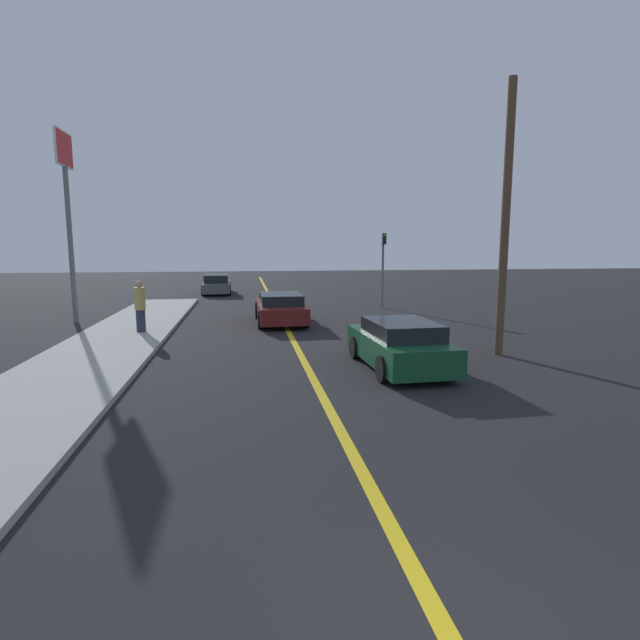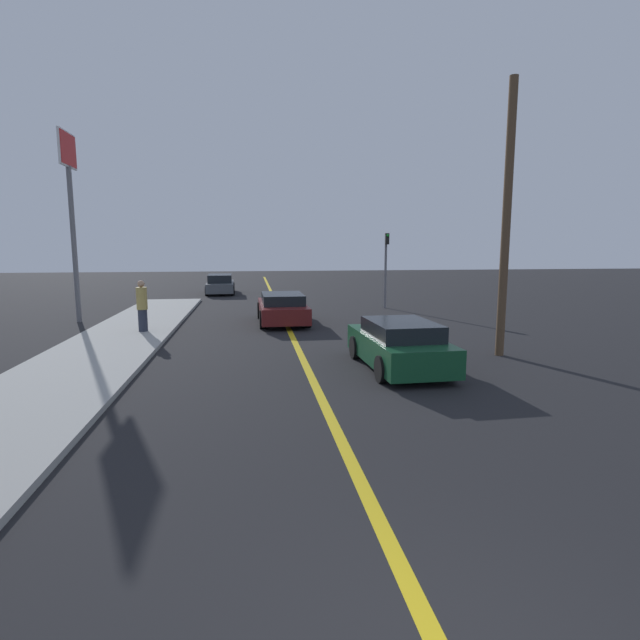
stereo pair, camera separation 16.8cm
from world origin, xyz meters
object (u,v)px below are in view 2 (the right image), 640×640
at_px(car_ahead_center, 282,308).
at_px(roadside_sign, 70,183).
at_px(car_near_right_lane, 399,345).
at_px(car_far_distant, 220,284).
at_px(utility_pole, 506,221).
at_px(pedestrian_mid_group, 142,306).
at_px(traffic_light, 386,262).

relative_size(car_ahead_center, roadside_sign, 0.59).
xyz_separation_m(car_near_right_lane, car_far_distant, (-5.73, 21.42, -0.01)).
relative_size(roadside_sign, utility_pole, 1.00).
height_order(car_ahead_center, pedestrian_mid_group, pedestrian_mid_group).
relative_size(car_far_distant, utility_pole, 0.61).
xyz_separation_m(car_ahead_center, traffic_light, (5.49, 4.18, 1.71)).
distance_m(pedestrian_mid_group, traffic_light, 12.36).
bearing_deg(traffic_light, utility_pole, -88.26).
relative_size(traffic_light, utility_pole, 0.49).
height_order(car_far_distant, roadside_sign, roadside_sign).
relative_size(car_ahead_center, car_far_distant, 0.96).
bearing_deg(car_far_distant, roadside_sign, -115.08).
xyz_separation_m(car_ahead_center, roadside_sign, (-8.38, 1.46, 5.00)).
bearing_deg(roadside_sign, utility_pole, -30.75).
bearing_deg(utility_pole, car_far_distant, 114.10).
height_order(pedestrian_mid_group, utility_pole, utility_pole).
bearing_deg(traffic_light, roadside_sign, -168.89).
xyz_separation_m(car_ahead_center, car_far_distant, (-3.25, 13.31, -0.00)).
relative_size(traffic_light, roadside_sign, 0.49).
distance_m(car_ahead_center, traffic_light, 7.11).
relative_size(pedestrian_mid_group, traffic_light, 0.48).
xyz_separation_m(car_near_right_lane, roadside_sign, (-10.85, 9.57, 4.99)).
height_order(car_near_right_lane, car_far_distant, car_far_distant).
bearing_deg(car_ahead_center, traffic_light, 36.56).
distance_m(traffic_light, roadside_sign, 14.51).
bearing_deg(car_ahead_center, car_far_distant, 102.99).
bearing_deg(car_far_distant, pedestrian_mid_group, -98.50).
bearing_deg(car_ahead_center, roadside_sign, 169.37).
bearing_deg(pedestrian_mid_group, car_far_distant, 83.19).
bearing_deg(car_far_distant, car_near_right_lane, -76.72).
xyz_separation_m(pedestrian_mid_group, utility_pole, (10.92, -4.91, 2.79)).
relative_size(car_ahead_center, utility_pole, 0.59).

